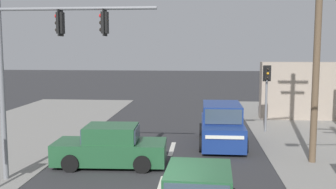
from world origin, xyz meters
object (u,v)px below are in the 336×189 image
object	(u,v)px
sedan_kerbside_parked	(111,147)
pedestal_signal_far_median	(267,87)
traffic_signal_mast	(38,57)
suv_oncoming_mid	(222,126)
utility_pole_midground_right	(314,31)

from	to	relation	value
sedan_kerbside_parked	pedestal_signal_far_median	bearing A→B (deg)	44.09
traffic_signal_mast	suv_oncoming_mid	distance (m)	9.03
utility_pole_midground_right	suv_oncoming_mid	distance (m)	5.96
traffic_signal_mast	suv_oncoming_mid	xyz separation A→B (m)	(6.27, 5.62, -3.26)
utility_pole_midground_right	sedan_kerbside_parked	xyz separation A→B (m)	(-7.63, -1.05, -4.39)
pedestal_signal_far_median	sedan_kerbside_parked	xyz separation A→B (m)	(-6.85, -6.64, -1.71)
suv_oncoming_mid	utility_pole_midground_right	bearing A→B (deg)	-39.51
suv_oncoming_mid	sedan_kerbside_parked	bearing A→B (deg)	-139.53
suv_oncoming_mid	traffic_signal_mast	bearing A→B (deg)	-138.16
traffic_signal_mast	pedestal_signal_far_median	distance (m)	12.33
sedan_kerbside_parked	suv_oncoming_mid	bearing A→B (deg)	40.47
pedestal_signal_far_median	suv_oncoming_mid	distance (m)	4.11
utility_pole_midground_right	pedestal_signal_far_median	bearing A→B (deg)	97.95
sedan_kerbside_parked	suv_oncoming_mid	xyz separation A→B (m)	(4.37, 3.73, 0.18)
utility_pole_midground_right	sedan_kerbside_parked	bearing A→B (deg)	-172.20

